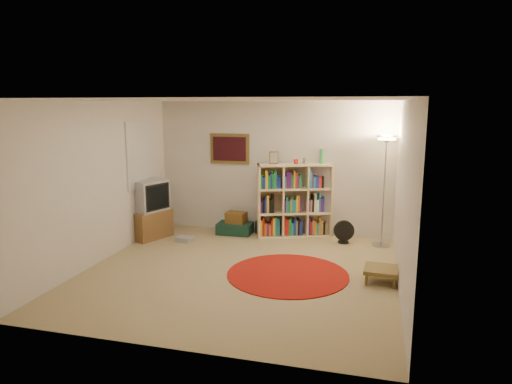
# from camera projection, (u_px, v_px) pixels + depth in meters

# --- Properties ---
(room) EXTENTS (4.54, 4.54, 2.54)m
(room) POSITION_uv_depth(u_px,v_px,m) (236.00, 188.00, 6.57)
(room) COLOR #9F895D
(room) RESTS_ON ground
(bookshelf) EXTENTS (1.42, 0.83, 1.64)m
(bookshelf) POSITION_uv_depth(u_px,v_px,m) (293.00, 201.00, 8.50)
(bookshelf) COLOR #FFE2AA
(bookshelf) RESTS_ON ground
(floor_lamp) EXTENTS (0.43, 0.43, 1.93)m
(floor_lamp) POSITION_uv_depth(u_px,v_px,m) (386.00, 155.00, 7.70)
(floor_lamp) COLOR #B5B7BA
(floor_lamp) RESTS_ON ground
(floor_fan) EXTENTS (0.37, 0.24, 0.41)m
(floor_fan) POSITION_uv_depth(u_px,v_px,m) (344.00, 232.00, 8.11)
(floor_fan) COLOR black
(floor_fan) RESTS_ON ground
(tv_stand) EXTENTS (0.75, 0.88, 1.08)m
(tv_stand) POSITION_uv_depth(u_px,v_px,m) (149.00, 210.00, 8.42)
(tv_stand) COLOR brown
(tv_stand) RESTS_ON ground
(dvd_box) EXTENTS (0.28, 0.24, 0.09)m
(dvd_box) POSITION_uv_depth(u_px,v_px,m) (185.00, 239.00, 8.24)
(dvd_box) COLOR #A7A7AC
(dvd_box) RESTS_ON ground
(suitcase) EXTENTS (0.66, 0.43, 0.21)m
(suitcase) POSITION_uv_depth(u_px,v_px,m) (235.00, 228.00, 8.74)
(suitcase) COLOR #123225
(suitcase) RESTS_ON ground
(wicker_basket) EXTENTS (0.40, 0.31, 0.21)m
(wicker_basket) POSITION_uv_depth(u_px,v_px,m) (236.00, 218.00, 8.71)
(wicker_basket) COLOR brown
(wicker_basket) RESTS_ON suitcase
(duffel_bag) EXTENTS (0.34, 0.28, 0.23)m
(duffel_bag) POSITION_uv_depth(u_px,v_px,m) (265.00, 226.00, 8.84)
(duffel_bag) COLOR black
(duffel_bag) RESTS_ON ground
(paper_towel) EXTENTS (0.13, 0.13, 0.25)m
(paper_towel) POSITION_uv_depth(u_px,v_px,m) (265.00, 230.00, 8.55)
(paper_towel) COLOR silver
(paper_towel) RESTS_ON ground
(red_rug) EXTENTS (1.77, 1.77, 0.02)m
(red_rug) POSITION_uv_depth(u_px,v_px,m) (288.00, 274.00, 6.63)
(red_rug) COLOR maroon
(red_rug) RESTS_ON ground
(side_table) EXTENTS (0.48, 0.48, 0.21)m
(side_table) POSITION_uv_depth(u_px,v_px,m) (381.00, 270.00, 6.33)
(side_table) COLOR brown
(side_table) RESTS_ON ground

